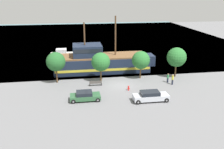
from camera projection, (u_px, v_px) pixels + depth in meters
ground_plane at (120, 85)px, 40.17m from camera, size 160.00×160.00×0.00m
water_surface at (95, 37)px, 81.39m from camera, size 80.00×80.00×0.00m
pirate_ship at (100, 61)px, 46.87m from camera, size 18.79×5.59×10.20m
moored_boat_dockside at (63, 54)px, 57.07m from camera, size 5.82×2.51×1.88m
parked_car_curb_front at (85, 96)px, 34.40m from camera, size 4.16×1.94×1.31m
parked_car_curb_mid at (151, 96)px, 34.17m from camera, size 4.88×1.83×1.43m
fire_hydrant at (129, 88)px, 37.92m from camera, size 0.42×0.25×0.76m
bench_promenade_east at (96, 83)px, 39.77m from camera, size 1.97×0.45×0.85m
pedestrian_walking_near at (168, 78)px, 41.12m from camera, size 0.32×0.32×1.55m
pedestrian_walking_far at (173, 79)px, 40.18m from camera, size 0.32×0.32×1.72m
tree_row_east at (56, 62)px, 40.21m from camera, size 3.11×3.11×5.13m
tree_row_mideast at (101, 62)px, 40.89m from camera, size 3.09×3.09×4.91m
tree_row_midwest at (141, 60)px, 42.40m from camera, size 3.07×3.07×4.78m
tree_row_west at (177, 57)px, 43.07m from camera, size 3.36×3.36×5.22m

